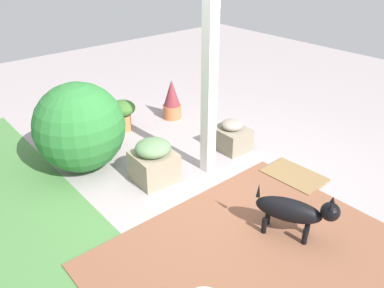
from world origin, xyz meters
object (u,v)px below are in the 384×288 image
Objects in this scene: stone_planter_mid at (154,161)px; terracotta_pot_broad at (123,112)px; stone_planter_nearest at (231,136)px; dog at (294,211)px; round_shrub at (80,127)px; doormat at (294,176)px; terracotta_pot_spiky at (172,100)px; porch_pillar at (210,64)px.

stone_planter_mid is 1.29m from terracotta_pot_broad.
dog is (-1.43, 0.73, 0.11)m from stone_planter_nearest.
stone_planter_mid is 0.48× the size of round_shrub.
terracotta_pot_broad is 0.63× the size of dog.
doormat is (-1.66, -1.60, -0.47)m from round_shrub.
terracotta_pot_spiky is at bearing -75.50° from round_shrub.
dog is (-2.20, -0.81, -0.21)m from round_shrub.
stone_planter_mid is at bearing 162.65° from terracotta_pot_broad.
terracotta_pot_broad is at bearing 7.23° from porch_pillar.
dog is at bearing 124.44° from doormat.
dog is at bearing 153.00° from stone_planter_nearest.
dog is at bearing -165.76° from stone_planter_mid.
stone_planter_mid is 1.51m from doormat.
terracotta_pot_broad is at bearing 19.74° from doormat.
stone_planter_mid reaches higher than stone_planter_nearest.
stone_planter_mid is at bearing 135.25° from terracotta_pot_spiky.
stone_planter_mid is at bearing 14.24° from dog.
terracotta_pot_spiky is (1.17, -0.01, 0.10)m from stone_planter_nearest.
porch_pillar is at bearing -110.39° from stone_planter_mid.
porch_pillar is 1.54m from round_shrub.
stone_planter_nearest is 0.75× the size of terracotta_pot_spiky.
dog reaches higher than doormat.
round_shrub is (0.93, 1.00, -0.70)m from porch_pillar.
stone_planter_mid is 0.83× the size of terracotta_pot_spiky.
porch_pillar is 1.14m from stone_planter_mid.
stone_planter_nearest is 0.43× the size of round_shrub.
stone_planter_mid is 1.13× the size of terracotta_pot_broad.
doormat is at bearing -136.07° from round_shrub.
round_shrub is at bearing 43.93° from doormat.
stone_planter_mid reaches higher than terracotta_pot_broad.
stone_planter_nearest is 0.68× the size of doormat.
stone_planter_mid is (0.21, 0.57, -0.96)m from porch_pillar.
porch_pillar is 1.71m from terracotta_pot_spiky.
stone_planter_mid is at bearing 51.13° from doormat.
terracotta_pot_broad reaches higher than doormat.
stone_planter_nearest is 0.64× the size of dog.
terracotta_pot_spiky is at bearing -15.84° from dog.
stone_planter_nearest is 1.47m from terracotta_pot_broad.
doormat is (-0.89, -0.06, -0.15)m from stone_planter_nearest.
terracotta_pot_spiky is at bearing 1.40° from doormat.
terracotta_pot_broad is 2.71m from dog.
doormat is at bearing -128.87° from stone_planter_mid.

